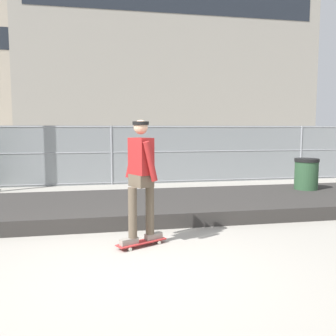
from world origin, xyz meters
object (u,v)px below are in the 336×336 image
(parked_car_mid, at_px, (197,152))
(skateboard, at_px, (142,242))
(skater, at_px, (141,173))
(parked_car_near, at_px, (24,155))
(trash_bin, at_px, (306,179))

(parked_car_mid, bearing_deg, skateboard, -110.53)
(skateboard, distance_m, skater, 1.06)
(skateboard, xyz_separation_m, parked_car_near, (-3.13, 8.34, 0.78))
(skateboard, distance_m, parked_car_mid, 9.46)
(trash_bin, bearing_deg, parked_car_mid, 100.61)
(skater, bearing_deg, parked_car_mid, 69.47)
(skateboard, height_order, skater, skater)
(parked_car_near, xyz_separation_m, parked_car_mid, (6.44, 0.49, 0.00))
(parked_car_near, height_order, parked_car_mid, same)
(parked_car_near, bearing_deg, trash_bin, -36.13)
(trash_bin, bearing_deg, skater, -147.62)
(skater, relative_size, trash_bin, 1.77)
(skater, xyz_separation_m, parked_car_near, (-3.13, 8.34, -0.28))
(skateboard, bearing_deg, skater, 82.87)
(parked_car_mid, height_order, trash_bin, parked_car_mid)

